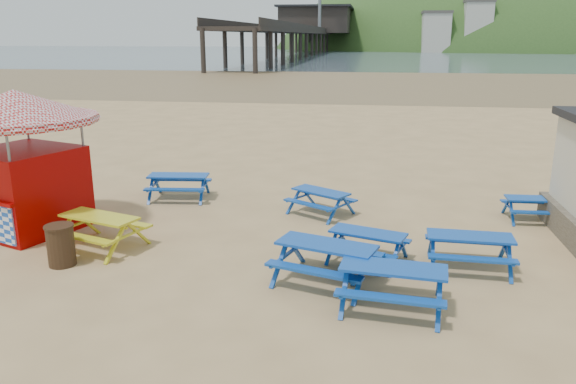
% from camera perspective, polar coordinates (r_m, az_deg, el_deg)
% --- Properties ---
extents(ground, '(400.00, 400.00, 0.00)m').
position_cam_1_polar(ground, '(13.76, -0.32, -5.70)').
color(ground, tan).
rests_on(ground, ground).
extents(wet_sand, '(400.00, 400.00, 0.00)m').
position_cam_1_polar(wet_sand, '(67.88, 7.01, 11.23)').
color(wet_sand, olive).
rests_on(wet_sand, ground).
extents(sea, '(400.00, 400.00, 0.00)m').
position_cam_1_polar(sea, '(182.74, 8.19, 13.83)').
color(sea, '#42535F').
rests_on(sea, ground).
extents(picnic_table_blue_a, '(2.01, 1.69, 0.78)m').
position_cam_1_polar(picnic_table_blue_a, '(18.08, -11.02, 0.53)').
color(picnic_table_blue_a, '#143E93').
rests_on(picnic_table_blue_a, ground).
extents(picnic_table_blue_b, '(2.15, 2.04, 0.71)m').
position_cam_1_polar(picnic_table_blue_b, '(16.24, 3.34, -1.06)').
color(picnic_table_blue_b, '#143E93').
rests_on(picnic_table_blue_b, ground).
extents(picnic_table_blue_c, '(1.61, 1.32, 0.66)m').
position_cam_1_polar(picnic_table_blue_c, '(17.10, 23.73, -1.61)').
color(picnic_table_blue_c, '#143E93').
rests_on(picnic_table_blue_c, ground).
extents(picnic_table_blue_d, '(2.04, 1.83, 0.71)m').
position_cam_1_polar(picnic_table_blue_d, '(12.98, 8.07, -5.51)').
color(picnic_table_blue_d, '#143E93').
rests_on(picnic_table_blue_d, ground).
extents(picnic_table_blue_e, '(2.44, 2.18, 0.86)m').
position_cam_1_polar(picnic_table_blue_e, '(11.81, 3.90, -7.19)').
color(picnic_table_blue_e, '#143E93').
rests_on(picnic_table_blue_e, ground).
extents(picnic_table_blue_f, '(1.89, 1.55, 0.77)m').
position_cam_1_polar(picnic_table_blue_f, '(13.10, 17.90, -5.79)').
color(picnic_table_blue_f, '#143E93').
rests_on(picnic_table_blue_f, ground).
extents(picnic_table_yellow, '(2.34, 2.10, 0.82)m').
position_cam_1_polar(picnic_table_yellow, '(14.37, -18.51, -3.86)').
color(picnic_table_yellow, '#B1B418').
rests_on(picnic_table_yellow, ground).
extents(ice_cream_kiosk, '(5.30, 5.30, 3.70)m').
position_cam_1_polar(ice_cream_kiosk, '(16.05, -25.63, 4.49)').
color(ice_cream_kiosk, '#990200').
rests_on(ice_cream_kiosk, ground).
extents(litter_bin, '(0.64, 0.64, 0.94)m').
position_cam_1_polar(litter_bin, '(13.59, -22.08, -5.00)').
color(litter_bin, '#3A2B16').
rests_on(litter_bin, ground).
extents(pier, '(24.00, 220.00, 39.29)m').
position_cam_1_polar(pier, '(191.94, 2.71, 15.67)').
color(pier, black).
rests_on(pier, ground).
extents(picnic_table_blue_g, '(2.14, 1.80, 0.83)m').
position_cam_1_polar(picnic_table_blue_g, '(10.93, 10.56, -9.46)').
color(picnic_table_blue_g, '#143E93').
rests_on(picnic_table_blue_g, ground).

